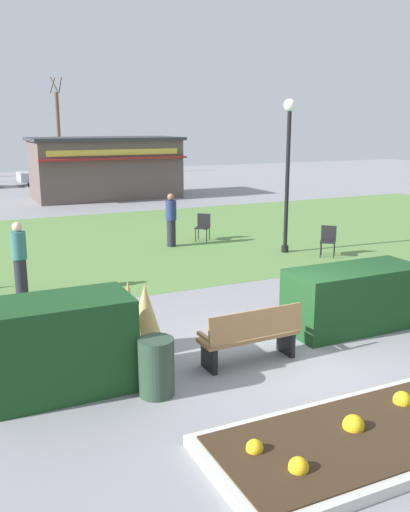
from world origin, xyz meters
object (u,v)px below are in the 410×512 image
object	(u,v)px
lamppost_mid	(288,158)
person_standing	(19,258)
park_bench	(251,335)
trash_bin	(156,367)
food_kiosk	(106,168)
tree_right_bg	(59,132)
cafe_chair_east	(203,225)
parked_car_center_slot	(52,174)
cafe_chair_west	(328,238)
person_strolling	(171,220)

from	to	relation	value
lamppost_mid	person_standing	xyz separation A→B (m)	(-7.84, -1.12, -1.96)
park_bench	person_standing	distance (m)	6.18
trash_bin	person_standing	distance (m)	5.93
food_kiosk	trash_bin	bearing A→B (deg)	-103.57
lamppost_mid	trash_bin	xyz separation A→B (m)	(-6.72, -6.94, -2.39)
tree_right_bg	park_bench	bearing A→B (deg)	-96.20
person_standing	trash_bin	bearing A→B (deg)	81.25
cafe_chair_east	person_standing	size ratio (longest dim) A/B	0.53
person_standing	park_bench	bearing A→B (deg)	98.24
parked_car_center_slot	park_bench	bearing A→B (deg)	-94.06
food_kiosk	tree_right_bg	xyz separation A→B (m)	(0.40, 14.36, 1.61)
parked_car_center_slot	tree_right_bg	distance (m)	7.19
food_kiosk	parked_car_center_slot	xyz separation A→B (m)	(-1.40, 7.88, -0.94)
food_kiosk	park_bench	bearing A→B (deg)	-99.25
lamppost_mid	tree_right_bg	bearing A→B (deg)	92.11
trash_bin	parked_car_center_slot	distance (m)	29.86
cafe_chair_west	tree_right_bg	bearing A→B (deg)	93.69
cafe_chair_west	parked_car_center_slot	bearing A→B (deg)	99.01
cafe_chair_east	person_standing	distance (m)	7.36
tree_right_bg	cafe_chair_west	bearing A→B (deg)	-86.31
lamppost_mid	cafe_chair_east	world-z (taller)	lamppost_mid
lamppost_mid	cafe_chair_west	world-z (taller)	lamppost_mid
park_bench	cafe_chair_west	size ratio (longest dim) A/B	1.93
park_bench	cafe_chair_east	xyz separation A→B (m)	(3.43, 9.22, 0.05)
lamppost_mid	parked_car_center_slot	distance (m)	22.96
food_kiosk	lamppost_mid	bearing A→B (deg)	-84.31
person_standing	tree_right_bg	size ratio (longest dim) A/B	0.24
cafe_chair_east	person_strolling	bearing A→B (deg)	-162.33
food_kiosk	person_strolling	size ratio (longest dim) A/B	4.50
food_kiosk	cafe_chair_west	size ratio (longest dim) A/B	8.55
cafe_chair_east	tree_right_bg	size ratio (longest dim) A/B	0.13
lamppost_mid	parked_car_center_slot	world-z (taller)	lamppost_mid
park_bench	tree_right_bg	xyz separation A→B (m)	(3.88, 35.73, 2.71)
park_bench	trash_bin	world-z (taller)	park_bench
person_standing	parked_car_center_slot	xyz separation A→B (m)	(4.96, 23.80, -0.22)
trash_bin	person_standing	xyz separation A→B (m)	(-1.12, 5.81, 0.44)
trash_bin	food_kiosk	size ratio (longest dim) A/B	0.11
cafe_chair_west	person_standing	bearing A→B (deg)	-178.86
cafe_chair_west	cafe_chair_east	xyz separation A→B (m)	(-2.39, 3.60, 0.00)
lamppost_mid	tree_right_bg	xyz separation A→B (m)	(-1.07, 29.16, 0.37)
park_bench	person_standing	xyz separation A→B (m)	(-2.88, 5.45, 0.38)
park_bench	cafe_chair_west	world-z (taller)	park_bench
person_strolling	person_standing	bearing A→B (deg)	-10.02
trash_bin	person_strolling	size ratio (longest dim) A/B	0.50
lamppost_mid	person_strolling	distance (m)	4.10
tree_right_bg	trash_bin	bearing A→B (deg)	-98.89
person_strolling	person_standing	size ratio (longest dim) A/B	1.00
food_kiosk	tree_right_bg	distance (m)	14.46
cafe_chair_west	person_strolling	size ratio (longest dim) A/B	0.53
tree_right_bg	person_standing	bearing A→B (deg)	-102.59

